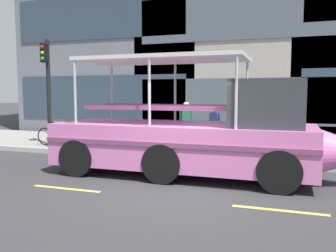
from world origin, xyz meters
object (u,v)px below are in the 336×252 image
object	(u,v)px
pedestrian_mid_left	(215,123)
leaned_bicycle	(56,136)
pedestrian_near_bow	(301,124)
pedestrian_mid_right	(186,120)
traffic_light_pole	(47,82)
duck_tour_boat	(200,136)

from	to	relation	value
pedestrian_mid_left	leaned_bicycle	bearing A→B (deg)	-168.43
pedestrian_near_bow	pedestrian_mid_right	size ratio (longest dim) A/B	0.97
traffic_light_pole	duck_tour_boat	size ratio (longest dim) A/B	0.48
traffic_light_pole	pedestrian_near_bow	xyz separation A→B (m)	(9.48, 1.10, -1.51)
traffic_light_pole	duck_tour_boat	distance (m)	7.46
pedestrian_near_bow	traffic_light_pole	bearing A→B (deg)	-173.37
pedestrian_mid_left	pedestrian_mid_right	distance (m)	1.10
traffic_light_pole	duck_tour_boat	world-z (taller)	traffic_light_pole
leaned_bicycle	pedestrian_near_bow	distance (m)	9.17
leaned_bicycle	pedestrian_near_bow	bearing A→B (deg)	7.72
pedestrian_mid_right	traffic_light_pole	bearing A→B (deg)	-168.23
traffic_light_pole	duck_tour_boat	bearing A→B (deg)	-20.40
pedestrian_near_bow	pedestrian_mid_right	world-z (taller)	pedestrian_mid_right
traffic_light_pole	leaned_bicycle	size ratio (longest dim) A/B	2.39
traffic_light_pole	pedestrian_mid_left	xyz separation A→B (m)	(6.48, 1.11, -1.56)
leaned_bicycle	pedestrian_mid_left	world-z (taller)	pedestrian_mid_left
leaned_bicycle	duck_tour_boat	bearing A→B (deg)	-20.64
leaned_bicycle	pedestrian_near_bow	size ratio (longest dim) A/B	1.04
leaned_bicycle	duck_tour_boat	xyz separation A→B (m)	(6.41, -2.41, 0.53)
pedestrian_mid_right	duck_tour_boat	bearing A→B (deg)	-68.47
traffic_light_pole	pedestrian_near_bow	distance (m)	9.67
pedestrian_near_bow	pedestrian_mid_left	bearing A→B (deg)	179.75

